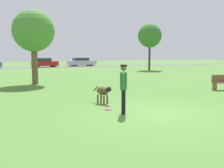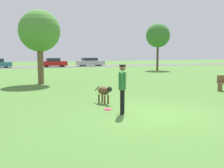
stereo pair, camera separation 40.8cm
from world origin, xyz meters
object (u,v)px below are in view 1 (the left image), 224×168
Objects in this scene: dog at (103,91)px; frisbee at (108,109)px; parked_car_silver at (81,62)px; parked_car_red at (45,63)px; tree_far_right at (150,36)px; tree_mid_center at (34,31)px; person at (124,85)px; park_bench at (224,82)px.

frisbee is at bearing -35.14° from dog.
parked_car_red is at bearing -176.61° from parked_car_silver.
parked_car_silver is (-4.64, 13.01, -3.49)m from tree_far_right.
parked_car_silver is at bearing 65.91° from tree_mid_center.
person is 10.44m from tree_mid_center.
person is 0.43× the size of parked_car_red.
park_bench is (7.93, 2.18, 0.44)m from frisbee.
frisbee is at bearing -152.35° from park_bench.
tree_far_right is at bearing -5.84° from person.
tree_mid_center is at bearing 98.24° from frisbee.
frisbee is 0.06× the size of parked_car_silver.
dog is 32.00m from parked_car_silver.
tree_mid_center reaches higher than parked_car_red.
tree_far_right is 1.45× the size of parked_car_red.
parked_car_red is (2.90, 31.36, 0.65)m from frisbee.
tree_mid_center is 22.68m from parked_car_red.
parked_car_red is at bearing 130.51° from tree_far_right.
park_bench is (9.27, -7.08, -3.00)m from tree_mid_center.
tree_mid_center is (-1.34, 9.26, 3.44)m from frisbee.
frisbee is at bearing 45.50° from person.
tree_far_right is at bearing -73.20° from parked_car_silver.
person is 1.67× the size of dog.
park_bench is at bearing 15.39° from frisbee.
frisbee is 0.05× the size of tree_far_right.
tree_far_right is at bearing 33.31° from tree_mid_center.
tree_far_right reaches higher than park_bench.
person is 2.00m from dog.
frisbee is 0.06× the size of tree_mid_center.
person is at bearing -22.78° from dog.
frisbee is 0.19× the size of park_bench.
tree_mid_center is 1.07× the size of parked_car_silver.
dog is at bearing -108.33° from parked_car_silver.
parked_car_red is 2.66× the size of park_bench.
tree_mid_center is (-1.62, 8.09, 2.95)m from dog.
dog is 30.31m from parked_car_red.
frisbee is at bearing -81.76° from tree_mid_center.
park_bench is (-5.54, -16.81, -3.70)m from tree_far_right.
park_bench reaches higher than frisbee.
parked_car_silver is (10.17, 22.75, -2.79)m from tree_mid_center.
person is at bearing -93.58° from parked_car_red.
park_bench is at bearing -41.05° from person.
dog is 0.20× the size of tree_mid_center.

